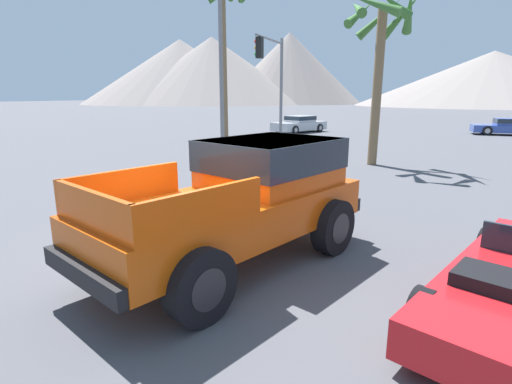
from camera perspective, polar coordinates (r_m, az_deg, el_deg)
ground_plane at (r=6.61m, az=-6.07°, el=-10.71°), size 320.00×320.00×0.00m
orange_pickup_truck at (r=6.63m, az=-1.28°, el=-0.20°), size 3.46×5.43×1.98m
parked_car_blue at (r=33.12m, az=32.41°, el=7.91°), size 4.64×2.09×1.15m
parked_car_silver at (r=30.32m, az=6.23°, el=9.64°), size 3.46×4.71×1.22m
traffic_light_main at (r=20.35m, az=2.33°, el=16.86°), size 0.38×3.47×5.52m
street_lamp_post at (r=14.44m, az=-5.13°, el=22.65°), size 0.90×0.24×8.38m
palm_tree_tall at (r=16.76m, az=17.36°, el=20.52°), size 2.85×2.89×6.45m
palm_tree_short at (r=24.99m, az=-4.69°, el=23.34°), size 2.97×3.05×9.38m
distant_mountain_range at (r=119.20m, az=11.61°, el=16.49°), size 189.51×73.54×21.65m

